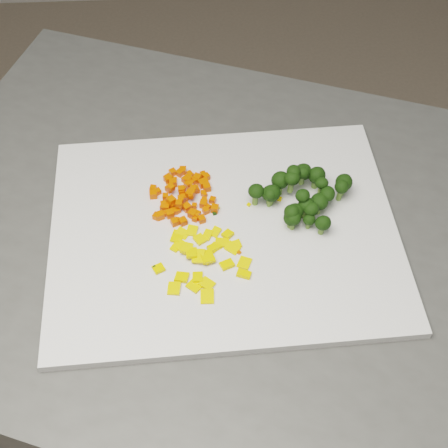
{
  "coord_description": "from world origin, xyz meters",
  "views": [
    {
      "loc": [
        -0.23,
        -0.56,
        1.61
      ],
      "look_at": [
        -0.2,
        -0.03,
        0.92
      ],
      "focal_mm": 50.0,
      "sensor_mm": 36.0,
      "label": 1
    }
  ],
  "objects_px": {
    "counter_block": "(241,371)",
    "cutting_board": "(224,231)",
    "carrot_pile": "(183,192)",
    "pepper_pile": "(200,258)",
    "broccoli_pile": "(301,188)"
  },
  "relations": [
    {
      "from": "pepper_pile",
      "to": "cutting_board",
      "type": "bearing_deg",
      "value": 57.42
    },
    {
      "from": "pepper_pile",
      "to": "broccoli_pile",
      "type": "xyz_separation_m",
      "value": [
        0.15,
        0.1,
        0.02
      ]
    },
    {
      "from": "carrot_pile",
      "to": "pepper_pile",
      "type": "relative_size",
      "value": 0.86
    },
    {
      "from": "pepper_pile",
      "to": "broccoli_pile",
      "type": "distance_m",
      "value": 0.18
    },
    {
      "from": "carrot_pile",
      "to": "pepper_pile",
      "type": "distance_m",
      "value": 0.11
    },
    {
      "from": "counter_block",
      "to": "cutting_board",
      "type": "relative_size",
      "value": 2.1
    },
    {
      "from": "counter_block",
      "to": "carrot_pile",
      "type": "xyz_separation_m",
      "value": [
        -0.09,
        0.06,
        0.48
      ]
    },
    {
      "from": "cutting_board",
      "to": "broccoli_pile",
      "type": "bearing_deg",
      "value": 20.85
    },
    {
      "from": "cutting_board",
      "to": "pepper_pile",
      "type": "height_order",
      "value": "pepper_pile"
    },
    {
      "from": "counter_block",
      "to": "cutting_board",
      "type": "distance_m",
      "value": 0.46
    },
    {
      "from": "carrot_pile",
      "to": "pepper_pile",
      "type": "xyz_separation_m",
      "value": [
        0.02,
        -0.11,
        -0.01
      ]
    },
    {
      "from": "cutting_board",
      "to": "carrot_pile",
      "type": "xyz_separation_m",
      "value": [
        -0.06,
        0.06,
        0.02
      ]
    },
    {
      "from": "pepper_pile",
      "to": "broccoli_pile",
      "type": "bearing_deg",
      "value": 33.67
    },
    {
      "from": "cutting_board",
      "to": "broccoli_pile",
      "type": "distance_m",
      "value": 0.12
    },
    {
      "from": "counter_block",
      "to": "broccoli_pile",
      "type": "bearing_deg",
      "value": 31.49
    }
  ]
}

